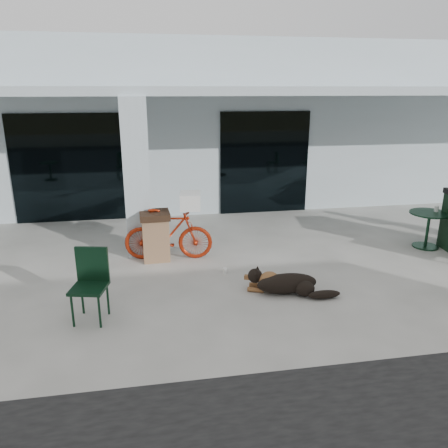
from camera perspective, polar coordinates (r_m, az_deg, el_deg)
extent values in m
plane|color=beige|center=(7.20, 1.34, -9.60)|extent=(80.00, 80.00, 0.00)
cube|color=silver|center=(14.89, -5.12, 13.32)|extent=(22.00, 7.00, 4.50)
cube|color=black|center=(11.60, -19.48, 6.83)|extent=(2.80, 0.06, 2.70)
cube|color=black|center=(11.84, 5.30, 7.93)|extent=(2.40, 0.06, 2.70)
cube|color=silver|center=(8.77, -11.28, 5.79)|extent=(0.50, 0.50, 3.12)
cube|color=silver|center=(9.98, -2.71, 16.98)|extent=(22.00, 2.80, 0.18)
imported|color=#A3250D|center=(8.65, -7.29, -1.32)|extent=(1.78, 0.71, 1.04)
cube|color=white|center=(8.43, -4.41, 3.05)|extent=(0.45, 0.56, 0.31)
cylinder|color=white|center=(8.08, 0.12, -6.13)|extent=(0.10, 0.10, 0.10)
cylinder|color=white|center=(10.25, 26.00, 1.79)|extent=(0.11, 0.11, 0.12)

